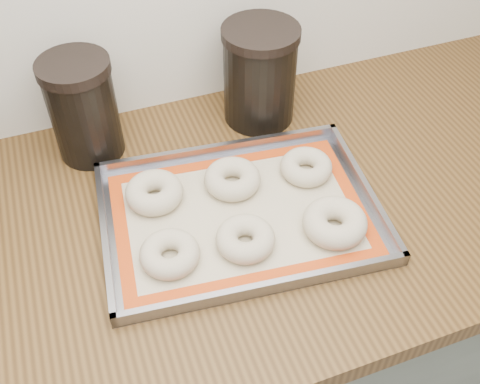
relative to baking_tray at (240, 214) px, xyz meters
name	(u,v)px	position (x,y,z in m)	size (l,w,h in m)	color
cabinet	(208,351)	(-0.07, 0.03, -0.48)	(3.00, 0.65, 0.86)	slate
countertop	(198,223)	(-0.07, 0.03, -0.03)	(3.06, 0.68, 0.04)	brown
baking_tray	(240,214)	(0.00, 0.00, 0.00)	(0.49, 0.38, 0.03)	gray
baking_mat	(240,215)	(0.00, 0.00, 0.00)	(0.45, 0.33, 0.00)	#C6B793
bagel_front_left	(170,254)	(-0.14, -0.05, 0.01)	(0.09, 0.09, 0.03)	beige
bagel_front_mid	(245,239)	(-0.02, -0.07, 0.02)	(0.10, 0.10, 0.04)	beige
bagel_front_right	(335,223)	(0.13, -0.09, 0.02)	(0.11, 0.11, 0.04)	beige
bagel_back_left	(154,192)	(-0.13, 0.08, 0.02)	(0.10, 0.10, 0.04)	beige
bagel_back_mid	(232,179)	(0.01, 0.07, 0.02)	(0.10, 0.10, 0.04)	beige
bagel_back_right	(306,167)	(0.15, 0.05, 0.01)	(0.09, 0.09, 0.03)	beige
canister_mid	(83,109)	(-0.20, 0.26, 0.09)	(0.13, 0.13, 0.19)	black
canister_right	(260,74)	(0.13, 0.25, 0.09)	(0.15, 0.15, 0.20)	black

